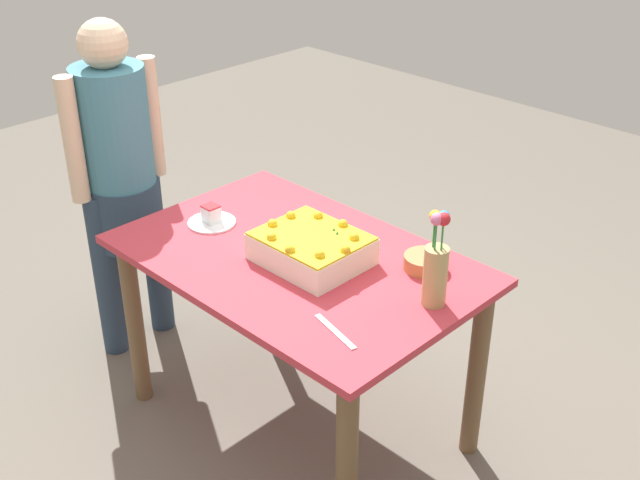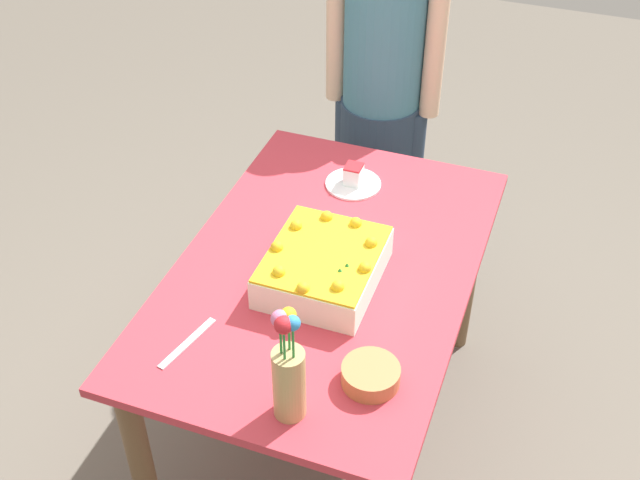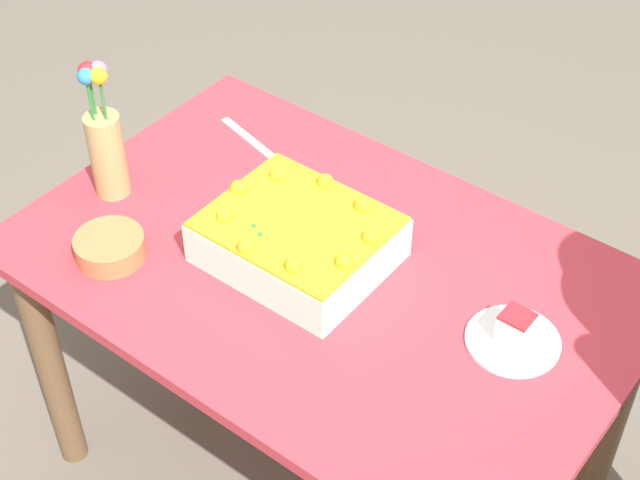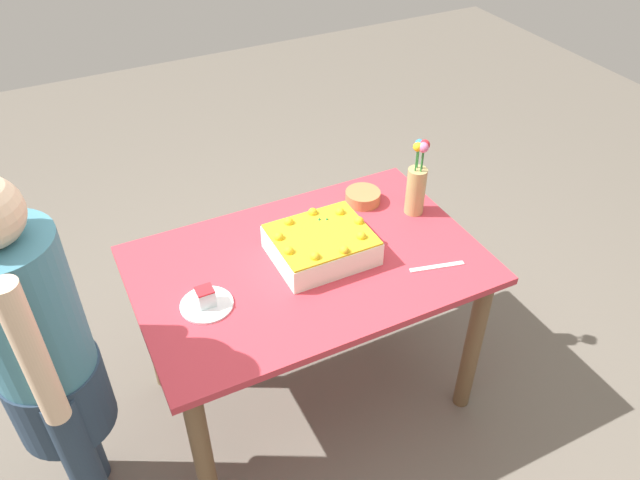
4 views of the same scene
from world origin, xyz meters
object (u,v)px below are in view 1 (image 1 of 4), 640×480
cake_knife (335,331)px  person_standing (119,170)px  sheet_cake (312,248)px  serving_plate_with_slice (212,218)px  flower_vase (436,267)px  fruit_bowl (425,262)px

cake_knife → person_standing: person_standing is taller
sheet_cake → serving_plate_with_slice: sheet_cake is taller
person_standing → cake_knife: bearing=-5.2°
sheet_cake → cake_knife: 0.45m
flower_vase → person_standing: person_standing is taller
sheet_cake → flower_vase: 0.49m
serving_plate_with_slice → cake_knife: 0.86m
flower_vase → sheet_cake: bearing=-169.9°
sheet_cake → cake_knife: (0.36, -0.26, -0.05)m
sheet_cake → flower_vase: flower_vase is taller
fruit_bowl → person_standing: 1.39m
flower_vase → fruit_bowl: size_ratio=2.25×
sheet_cake → serving_plate_with_slice: size_ratio=1.97×
fruit_bowl → flower_vase: bearing=-44.8°
cake_knife → flower_vase: flower_vase is taller
flower_vase → fruit_bowl: flower_vase is taller
sheet_cake → person_standing: 1.03m
sheet_cake → cake_knife: sheet_cake is taller
fruit_bowl → cake_knife: bearing=-85.3°
flower_vase → person_standing: 1.51m
cake_knife → fruit_bowl: 0.50m
cake_knife → serving_plate_with_slice: bearing=-178.9°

